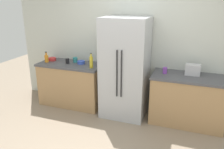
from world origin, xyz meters
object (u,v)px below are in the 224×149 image
object	(u,v)px
refrigerator	(125,68)
bowl_a	(52,59)
cup_b	(165,70)
cup_c	(75,60)
bottle_a	(47,58)
bowl_b	(81,62)
bottle_b	(91,62)
toaster	(193,70)
cup_a	(67,61)

from	to	relation	value
refrigerator	bowl_a	size ratio (longest dim) A/B	11.61
refrigerator	bowl_a	xyz separation A→B (m)	(-1.66, 0.12, -0.01)
cup_b	cup_c	distance (m)	1.84
bottle_a	bowl_b	xyz separation A→B (m)	(0.73, 0.13, -0.05)
bottle_a	bottle_b	size ratio (longest dim) A/B	0.76
refrigerator	bottle_a	world-z (taller)	refrigerator
bowl_a	toaster	bearing A→B (deg)	0.50
refrigerator	bowl_a	distance (m)	1.66
bottle_b	bowl_a	bearing A→B (deg)	168.92
cup_a	bowl_a	distance (m)	0.43
bottle_b	cup_c	bearing A→B (deg)	153.02
toaster	cup_c	bearing A→B (deg)	179.48
refrigerator	bottle_b	world-z (taller)	refrigerator
refrigerator	toaster	bearing A→B (deg)	7.20
refrigerator	cup_c	size ratio (longest dim) A/B	17.80
bottle_a	refrigerator	bearing A→B (deg)	0.76
cup_b	bowl_b	distance (m)	1.68
bottle_b	cup_c	size ratio (longest dim) A/B	2.79
bottle_b	bowl_b	size ratio (longest dim) A/B	1.90
toaster	bowl_a	distance (m)	2.83
bottle_a	bowl_b	world-z (taller)	bottle_a
refrigerator	bowl_b	size ratio (longest dim) A/B	12.11
bottle_b	bowl_b	distance (m)	0.37
refrigerator	bowl_b	distance (m)	0.97
bowl_a	bottle_b	bearing A→B (deg)	-11.08
bottle_b	cup_b	size ratio (longest dim) A/B	2.64
bottle_a	bowl_b	size ratio (longest dim) A/B	1.43
cup_b	refrigerator	bearing A→B (deg)	-174.97
cup_a	cup_c	distance (m)	0.17
bottle_a	bowl_a	xyz separation A→B (m)	(0.03, 0.15, -0.05)
toaster	bowl_a	xyz separation A→B (m)	(-2.83, -0.02, -0.06)
toaster	bottle_a	xyz separation A→B (m)	(-2.87, -0.17, -0.01)
bottle_a	bowl_a	world-z (taller)	bottle_a
cup_c	bowl_a	world-z (taller)	cup_c
bottle_b	cup_a	bearing A→B (deg)	169.48
cup_b	bowl_a	xyz separation A→B (m)	(-2.37, 0.06, -0.02)
cup_a	bottle_b	bearing A→B (deg)	-10.52
cup_a	cup_b	xyz separation A→B (m)	(1.95, 0.03, 0.00)
toaster	cup_a	distance (m)	2.41
toaster	bowl_b	xyz separation A→B (m)	(-2.14, -0.04, -0.06)
cup_b	cup_c	size ratio (longest dim) A/B	1.06
cup_a	cup_c	bearing A→B (deg)	52.14
toaster	cup_b	bearing A→B (deg)	-169.49
toaster	cup_c	distance (m)	2.30
bottle_a	cup_a	world-z (taller)	bottle_a
refrigerator	bowl_a	bearing A→B (deg)	175.74
bowl_a	bowl_b	xyz separation A→B (m)	(0.69, -0.01, -0.00)
bottle_b	cup_a	xyz separation A→B (m)	(-0.58, 0.11, -0.06)
cup_a	bowl_b	world-z (taller)	cup_a
cup_a	toaster	bearing A→B (deg)	2.71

